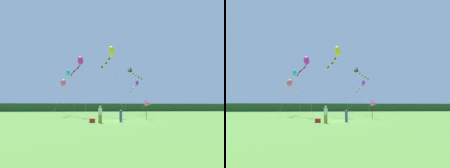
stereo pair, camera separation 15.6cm
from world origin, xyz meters
TOP-DOWN VIEW (x-y plane):
  - ground_plane at (0.00, 0.00)m, footprint 120.00×120.00m
  - distant_treeline at (0.00, 45.00)m, footprint 108.00×2.32m
  - person_adult at (-2.16, -2.64)m, footprint 0.38×0.38m
  - person_child at (0.12, -1.63)m, footprint 0.29×0.29m
  - cooler_box at (-2.95, -2.05)m, footprint 0.59×0.31m
  - banner_flag_pole at (4.46, 2.13)m, footprint 0.90×0.70m
  - kite_purple at (7.05, 18.98)m, footprint 1.03×10.25m
  - kite_cyan at (-8.32, 16.76)m, footprint 4.91×8.16m
  - kite_magenta at (-5.12, 7.71)m, footprint 3.37×8.69m
  - kite_rainbow at (-7.88, 9.99)m, footprint 1.70×7.74m
  - kite_black at (4.79, 13.83)m, footprint 5.18×5.41m
  - kite_yellow at (-0.23, 5.60)m, footprint 2.91×7.98m

SIDE VIEW (x-z plane):
  - ground_plane at x=0.00m, z-range 0.00..0.00m
  - cooler_box at x=-2.95m, z-range 0.00..0.42m
  - person_child at x=0.12m, z-range 0.08..1.42m
  - person_adult at x=-2.16m, z-range 0.10..1.85m
  - distant_treeline at x=0.00m, z-range 0.00..2.89m
  - banner_flag_pole at x=4.46m, z-range 0.79..3.32m
  - kite_rainbow at x=-7.88m, z-range 2.36..8.83m
  - kite_purple at x=7.05m, z-range 2.93..10.86m
  - kite_cyan at x=-8.32m, z-range 3.74..13.25m
  - kite_magenta at x=-5.12m, z-range 3.92..13.75m
  - kite_black at x=4.79m, z-range 4.11..13.93m
  - kite_yellow at x=-0.23m, z-range 4.43..15.45m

